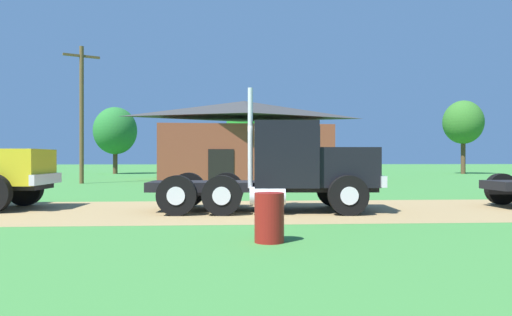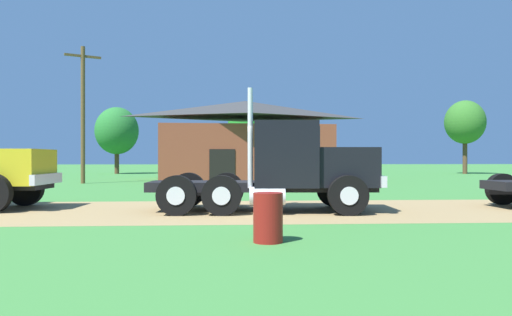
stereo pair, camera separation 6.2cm
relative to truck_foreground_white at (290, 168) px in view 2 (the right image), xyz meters
The scene contains 9 objects.
ground_plane 1.54m from the truck_foreground_white, 163.99° to the left, with size 200.00×200.00×0.00m, color #3C7D36.
dirt_track 1.54m from the truck_foreground_white, 163.99° to the left, with size 120.00×6.37×0.01m, color #997D4F.
truck_foreground_white is the anchor object (origin of this frame).
steel_barrel 5.54m from the truck_foreground_white, 101.84° to the right, with size 0.56×0.56×0.94m, color maroon.
shed_building 22.41m from the truck_foreground_white, 91.31° to the left, with size 13.58×6.58×5.92m.
utility_pole_near 19.68m from the truck_foreground_white, 123.93° to the left, with size 2.00×1.17×8.50m.
tree_left 36.45m from the truck_foreground_white, 110.60° to the left, with size 4.23×4.23×6.58m.
tree_mid 43.48m from the truck_foreground_white, 89.41° to the left, with size 4.63×4.63×7.75m.
tree_right 38.62m from the truck_foreground_white, 56.00° to the left, with size 3.88×3.88×7.23m.
Camera 2 is at (-1.10, -14.75, 1.61)m, focal length 34.03 mm.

